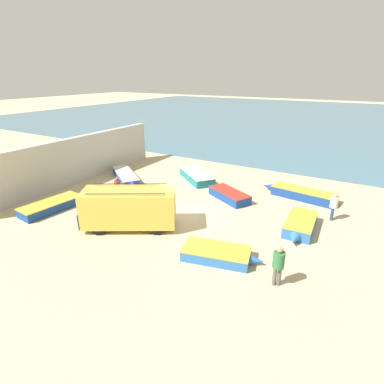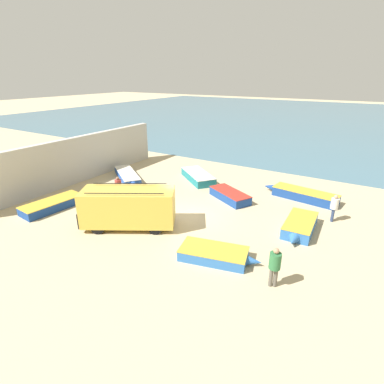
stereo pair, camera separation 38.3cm
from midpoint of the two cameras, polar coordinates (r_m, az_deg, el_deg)
ground_plane at (r=18.66m, az=-1.72°, el=-4.75°), size 200.00×200.00×0.00m
sea_water at (r=67.26m, az=23.01°, el=12.89°), size 120.00×80.00×0.01m
harbor_wall at (r=25.87m, az=-21.89°, el=5.57°), size 0.50×17.24×3.64m
parked_van at (r=17.32m, az=-12.54°, el=-2.90°), size 5.48×4.32×2.41m
fishing_rowboat_0 at (r=25.65m, az=-12.87°, el=2.88°), size 5.05×3.95×0.57m
fishing_rowboat_1 at (r=25.05m, az=0.31°, el=3.09°), size 4.50×3.86×0.66m
fishing_rowboat_2 at (r=22.59m, az=19.56°, el=-0.30°), size 5.41×1.95×0.66m
fishing_rowboat_3 at (r=21.61m, az=-25.35°, el=-2.28°), size 1.84×4.75×0.59m
fishing_rowboat_4 at (r=14.63m, az=4.28°, el=-11.67°), size 4.01×2.25×0.53m
fishing_rowboat_5 at (r=17.98m, az=19.30°, el=-5.97°), size 1.59×3.86×0.65m
fishing_rowboat_6 at (r=21.32m, az=6.38°, el=-0.48°), size 3.89×2.72×0.62m
fisherman_0 at (r=12.98m, az=15.32°, el=-12.88°), size 0.48×0.48×1.83m
fisherman_1 at (r=21.35m, az=-14.47°, el=1.00°), size 0.45×0.45×1.70m
fisherman_2 at (r=19.70m, az=24.89°, el=-2.16°), size 0.45×0.45×1.69m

